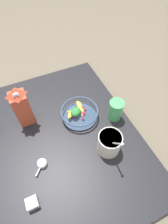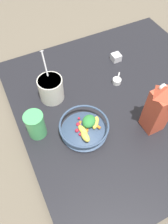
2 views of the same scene
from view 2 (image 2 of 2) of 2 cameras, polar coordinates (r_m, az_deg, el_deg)
name	(u,v)px [view 2 (image 2 of 2)]	position (r m, az deg, el deg)	size (l,w,h in m)	color
ground_plane	(124,102)	(1.21, 10.46, 2.65)	(6.00, 6.00, 0.00)	#665B4C
countertop	(125,100)	(1.20, 10.58, 3.17)	(1.13, 1.13, 0.04)	black
fruit_bowl	(84,128)	(1.01, 0.13, -4.08)	(0.23, 0.23, 0.09)	#384C6B
milk_carton	(159,108)	(1.00, 18.92, 0.90)	(0.09, 0.09, 0.28)	#CC4C33
yogurt_tub	(51,88)	(1.12, -8.65, 6.22)	(0.13, 0.16, 0.24)	silver
drinking_cup	(36,125)	(1.00, -12.52, -3.31)	(0.09, 0.09, 0.14)	#4CB266
spice_jar	(116,58)	(1.37, 8.35, 13.89)	(0.05, 0.05, 0.04)	silver
measuring_scoop	(117,81)	(1.24, 8.59, 8.06)	(0.07, 0.08, 0.03)	white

